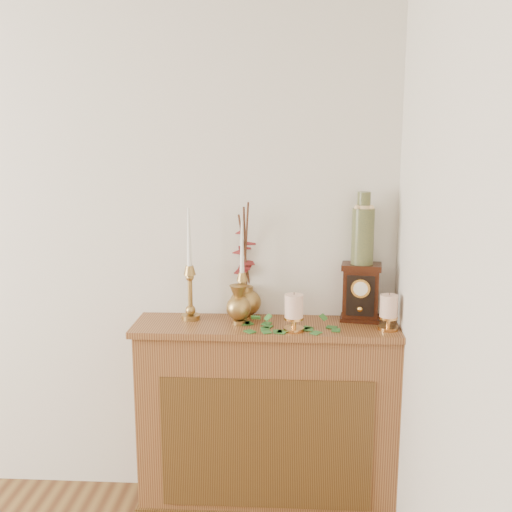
# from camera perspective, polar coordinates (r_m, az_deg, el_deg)

# --- Properties ---
(console_shelf) EXTENTS (1.24, 0.34, 0.93)m
(console_shelf) POSITION_cam_1_polar(r_m,az_deg,el_deg) (2.96, 1.08, -15.59)
(console_shelf) COLOR brown
(console_shelf) RESTS_ON ground
(candlestick_left) EXTENTS (0.09, 0.09, 0.53)m
(candlestick_left) POSITION_cam_1_polar(r_m,az_deg,el_deg) (2.82, -6.31, -2.63)
(candlestick_left) COLOR #A48341
(candlestick_left) RESTS_ON console_shelf
(candlestick_center) EXTENTS (0.08, 0.08, 0.47)m
(candlestick_center) POSITION_cam_1_polar(r_m,az_deg,el_deg) (2.79, -1.33, -3.12)
(candlestick_center) COLOR #A48341
(candlestick_center) RESTS_ON console_shelf
(bud_vase) EXTENTS (0.11, 0.11, 0.18)m
(bud_vase) POSITION_cam_1_polar(r_m,az_deg,el_deg) (2.75, -1.67, -4.70)
(bud_vase) COLOR #A48341
(bud_vase) RESTS_ON console_shelf
(ginger_jar) EXTENTS (0.23, 0.24, 0.56)m
(ginger_jar) POSITION_cam_1_polar(r_m,az_deg,el_deg) (2.87, -1.07, -0.75)
(ginger_jar) COLOR #A48341
(ginger_jar) RESTS_ON console_shelf
(pillar_candle_left) EXTENTS (0.09, 0.09, 0.18)m
(pillar_candle_left) POSITION_cam_1_polar(r_m,az_deg,el_deg) (2.66, 3.63, -5.23)
(pillar_candle_left) COLOR #D6954B
(pillar_candle_left) RESTS_ON console_shelf
(pillar_candle_right) EXTENTS (0.09, 0.09, 0.17)m
(pillar_candle_right) POSITION_cam_1_polar(r_m,az_deg,el_deg) (2.73, 12.52, -5.09)
(pillar_candle_right) COLOR #D6954B
(pillar_candle_right) RESTS_ON console_shelf
(ivy_garland) EXTENTS (0.43, 0.18, 0.08)m
(ivy_garland) POSITION_cam_1_polar(r_m,az_deg,el_deg) (2.71, 2.41, -6.66)
(ivy_garland) COLOR #2B6526
(ivy_garland) RESTS_ON console_shelf
(mantel_clock) EXTENTS (0.20, 0.15, 0.27)m
(mantel_clock) POSITION_cam_1_polar(r_m,az_deg,el_deg) (2.84, 9.94, -3.46)
(mantel_clock) COLOR #38180B
(mantel_clock) RESTS_ON console_shelf
(ceramic_vase) EXTENTS (0.10, 0.10, 0.33)m
(ceramic_vase) POSITION_cam_1_polar(r_m,az_deg,el_deg) (2.78, 10.14, 2.27)
(ceramic_vase) COLOR #1A352A
(ceramic_vase) RESTS_ON mantel_clock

